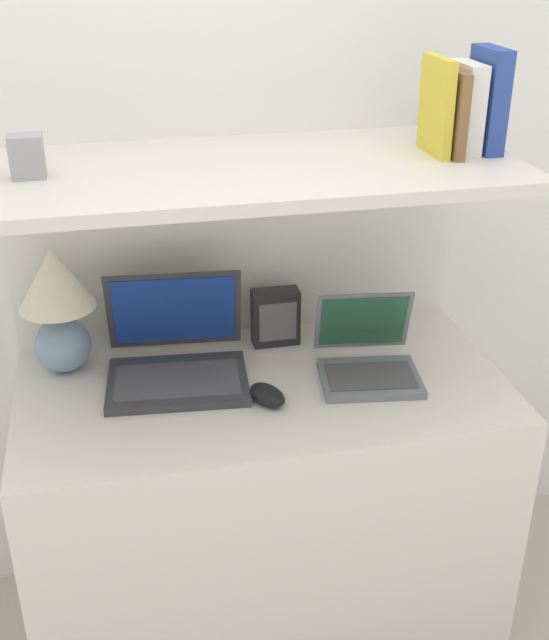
% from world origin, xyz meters
% --- Properties ---
extents(wall_back, '(6.00, 0.05, 2.40)m').
position_xyz_m(wall_back, '(0.00, 0.66, 1.20)').
color(wall_back, white).
rests_on(wall_back, ground_plane).
extents(desk, '(1.17, 0.59, 0.78)m').
position_xyz_m(desk, '(0.00, 0.30, 0.39)').
color(desk, silver).
rests_on(desk, ground_plane).
extents(back_riser, '(1.17, 0.04, 1.28)m').
position_xyz_m(back_riser, '(0.00, 0.61, 0.64)').
color(back_riser, white).
rests_on(back_riser, ground_plane).
extents(shelf, '(1.17, 0.53, 0.03)m').
position_xyz_m(shelf, '(0.00, 0.37, 1.29)').
color(shelf, silver).
rests_on(shelf, back_riser).
extents(table_lamp, '(0.18, 0.18, 0.32)m').
position_xyz_m(table_lamp, '(-0.46, 0.48, 0.97)').
color(table_lamp, '#7593B2').
rests_on(table_lamp, desk).
extents(laptop_large, '(0.36, 0.33, 0.24)m').
position_xyz_m(laptop_large, '(-0.20, 0.39, 0.83)').
color(laptop_large, '#333338').
rests_on(laptop_large, desk).
extents(laptop_small, '(0.27, 0.28, 0.19)m').
position_xyz_m(laptop_small, '(0.26, 0.30, 0.82)').
color(laptop_small, slate).
rests_on(laptop_small, desk).
extents(computer_mouse, '(0.10, 0.12, 0.04)m').
position_xyz_m(computer_mouse, '(-0.01, 0.22, 0.80)').
color(computer_mouse, black).
rests_on(computer_mouse, desk).
extents(router_box, '(0.12, 0.06, 0.15)m').
position_xyz_m(router_box, '(0.08, 0.50, 0.85)').
color(router_box, black).
rests_on(router_box, desk).
extents(book_blue, '(0.04, 0.13, 0.23)m').
position_xyz_m(book_blue, '(0.53, 0.37, 1.42)').
color(book_blue, '#284293').
rests_on(book_blue, shelf).
extents(book_white, '(0.04, 0.13, 0.20)m').
position_xyz_m(book_white, '(0.48, 0.37, 1.40)').
color(book_white, silver).
rests_on(book_white, shelf).
extents(book_brown, '(0.02, 0.17, 0.19)m').
position_xyz_m(book_brown, '(0.44, 0.37, 1.40)').
color(book_brown, brown).
rests_on(book_brown, shelf).
extents(book_yellow, '(0.02, 0.15, 0.21)m').
position_xyz_m(book_yellow, '(0.41, 0.37, 1.41)').
color(book_yellow, gold).
rests_on(book_yellow, shelf).
extents(shelf_gadget, '(0.07, 0.06, 0.09)m').
position_xyz_m(shelf_gadget, '(-0.48, 0.37, 1.35)').
color(shelf_gadget, '#99999E').
rests_on(shelf_gadget, shelf).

